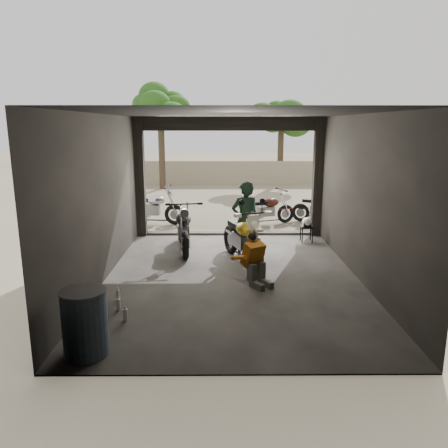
{
  "coord_description": "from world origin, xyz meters",
  "views": [
    {
      "loc": [
        -0.22,
        -8.28,
        3.0
      ],
      "look_at": [
        -0.15,
        0.6,
        0.97
      ],
      "focal_mm": 35.0,
      "sensor_mm": 36.0,
      "label": 1
    }
  ],
  "objects_px": {
    "rider": "(245,220)",
    "outside_bike_a": "(152,205)",
    "left_bike": "(183,225)",
    "main_bike": "(242,235)",
    "helmet": "(307,222)",
    "oil_drum": "(85,324)",
    "outside_bike_c": "(321,206)",
    "outside_bike_b": "(268,207)",
    "stool": "(307,229)",
    "mechanic": "(257,262)",
    "sign_post": "(368,184)"
  },
  "relations": [
    {
      "from": "outside_bike_b",
      "to": "mechanic",
      "type": "height_order",
      "value": "outside_bike_b"
    },
    {
      "from": "outside_bike_b",
      "to": "sign_post",
      "type": "distance_m",
      "value": 3.09
    },
    {
      "from": "rider",
      "to": "outside_bike_a",
      "type": "bearing_deg",
      "value": -70.02
    },
    {
      "from": "main_bike",
      "to": "sign_post",
      "type": "bearing_deg",
      "value": 12.52
    },
    {
      "from": "rider",
      "to": "oil_drum",
      "type": "height_order",
      "value": "rider"
    },
    {
      "from": "main_bike",
      "to": "left_bike",
      "type": "relative_size",
      "value": 1.0
    },
    {
      "from": "main_bike",
      "to": "rider",
      "type": "distance_m",
      "value": 0.44
    },
    {
      "from": "outside_bike_c",
      "to": "helmet",
      "type": "relative_size",
      "value": 6.06
    },
    {
      "from": "rider",
      "to": "helmet",
      "type": "xyz_separation_m",
      "value": [
        1.66,
        1.26,
        -0.32
      ]
    },
    {
      "from": "main_bike",
      "to": "sign_post",
      "type": "distance_m",
      "value": 4.13
    },
    {
      "from": "left_bike",
      "to": "stool",
      "type": "height_order",
      "value": "left_bike"
    },
    {
      "from": "outside_bike_c",
      "to": "helmet",
      "type": "distance_m",
      "value": 2.38
    },
    {
      "from": "left_bike",
      "to": "outside_bike_b",
      "type": "relative_size",
      "value": 1.18
    },
    {
      "from": "left_bike",
      "to": "outside_bike_a",
      "type": "xyz_separation_m",
      "value": [
        -1.2,
        2.87,
        -0.04
      ]
    },
    {
      "from": "main_bike",
      "to": "helmet",
      "type": "height_order",
      "value": "main_bike"
    },
    {
      "from": "outside_bike_b",
      "to": "outside_bike_c",
      "type": "height_order",
      "value": "outside_bike_c"
    },
    {
      "from": "main_bike",
      "to": "outside_bike_a",
      "type": "height_order",
      "value": "main_bike"
    },
    {
      "from": "outside_bike_b",
      "to": "outside_bike_c",
      "type": "bearing_deg",
      "value": -108.45
    },
    {
      "from": "oil_drum",
      "to": "rider",
      "type": "bearing_deg",
      "value": 61.97
    },
    {
      "from": "stool",
      "to": "oil_drum",
      "type": "height_order",
      "value": "oil_drum"
    },
    {
      "from": "left_bike",
      "to": "stool",
      "type": "relative_size",
      "value": 4.29
    },
    {
      "from": "main_bike",
      "to": "outside_bike_a",
      "type": "relative_size",
      "value": 1.06
    },
    {
      "from": "main_bike",
      "to": "stool",
      "type": "relative_size",
      "value": 4.28
    },
    {
      "from": "main_bike",
      "to": "left_bike",
      "type": "bearing_deg",
      "value": 125.77
    },
    {
      "from": "main_bike",
      "to": "outside_bike_b",
      "type": "distance_m",
      "value": 3.89
    },
    {
      "from": "outside_bike_a",
      "to": "rider",
      "type": "xyz_separation_m",
      "value": [
        2.65,
        -3.46,
        0.29
      ]
    },
    {
      "from": "outside_bike_c",
      "to": "mechanic",
      "type": "relative_size",
      "value": 1.65
    },
    {
      "from": "main_bike",
      "to": "sign_post",
      "type": "height_order",
      "value": "sign_post"
    },
    {
      "from": "outside_bike_a",
      "to": "outside_bike_c",
      "type": "height_order",
      "value": "outside_bike_a"
    },
    {
      "from": "main_bike",
      "to": "oil_drum",
      "type": "bearing_deg",
      "value": -138.83
    },
    {
      "from": "helmet",
      "to": "oil_drum",
      "type": "distance_m",
      "value": 6.91
    },
    {
      "from": "outside_bike_b",
      "to": "oil_drum",
      "type": "height_order",
      "value": "outside_bike_b"
    },
    {
      "from": "left_bike",
      "to": "sign_post",
      "type": "distance_m",
      "value": 5.02
    },
    {
      "from": "outside_bike_c",
      "to": "stool",
      "type": "relative_size",
      "value": 3.69
    },
    {
      "from": "main_bike",
      "to": "mechanic",
      "type": "distance_m",
      "value": 1.51
    },
    {
      "from": "outside_bike_c",
      "to": "rider",
      "type": "height_order",
      "value": "rider"
    },
    {
      "from": "mechanic",
      "to": "left_bike",
      "type": "bearing_deg",
      "value": 89.32
    },
    {
      "from": "outside_bike_b",
      "to": "stool",
      "type": "height_order",
      "value": "outside_bike_b"
    },
    {
      "from": "main_bike",
      "to": "outside_bike_c",
      "type": "height_order",
      "value": "main_bike"
    },
    {
      "from": "main_bike",
      "to": "rider",
      "type": "relative_size",
      "value": 1.06
    },
    {
      "from": "helmet",
      "to": "oil_drum",
      "type": "xyz_separation_m",
      "value": [
        -3.99,
        -5.63,
        -0.1
      ]
    },
    {
      "from": "mechanic",
      "to": "oil_drum",
      "type": "distance_m",
      "value": 3.52
    },
    {
      "from": "stool",
      "to": "helmet",
      "type": "bearing_deg",
      "value": -103.17
    },
    {
      "from": "mechanic",
      "to": "sign_post",
      "type": "xyz_separation_m",
      "value": [
        3.23,
        3.64,
        0.97
      ]
    },
    {
      "from": "mechanic",
      "to": "oil_drum",
      "type": "bearing_deg",
      "value": -167.59
    },
    {
      "from": "main_bike",
      "to": "helmet",
      "type": "relative_size",
      "value": 7.02
    },
    {
      "from": "outside_bike_a",
      "to": "helmet",
      "type": "relative_size",
      "value": 6.59
    },
    {
      "from": "outside_bike_a",
      "to": "mechanic",
      "type": "distance_m",
      "value": 5.99
    },
    {
      "from": "rider",
      "to": "stool",
      "type": "height_order",
      "value": "rider"
    },
    {
      "from": "helmet",
      "to": "oil_drum",
      "type": "relative_size",
      "value": 0.29
    }
  ]
}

